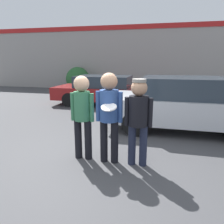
% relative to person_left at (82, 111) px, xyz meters
% --- Properties ---
extents(ground_plane, '(56.00, 56.00, 0.00)m').
position_rel_person_left_xyz_m(ground_plane, '(0.30, -0.08, -1.03)').
color(ground_plane, '#3F3F42').
extents(storefront_building, '(24.00, 0.22, 4.26)m').
position_rel_person_left_xyz_m(storefront_building, '(0.30, 10.84, 1.13)').
color(storefront_building, gray).
rests_on(storefront_building, ground).
extents(person_left, '(0.49, 0.32, 1.73)m').
position_rel_person_left_xyz_m(person_left, '(0.00, 0.00, 0.00)').
color(person_left, black).
rests_on(person_left, ground).
extents(person_middle_with_frisbee, '(0.53, 0.59, 1.80)m').
position_rel_person_left_xyz_m(person_middle_with_frisbee, '(0.57, -0.04, 0.06)').
color(person_middle_with_frisbee, black).
rests_on(person_middle_with_frisbee, ground).
extents(person_right, '(0.53, 0.36, 1.70)m').
position_rel_person_left_xyz_m(person_right, '(1.14, -0.03, -0.01)').
color(person_right, '#1E2338').
rests_on(person_right, ground).
extents(parked_car_near, '(4.32, 1.96, 1.56)m').
position_rel_person_left_xyz_m(parked_car_near, '(2.16, 2.53, -0.24)').
color(parked_car_near, '#B7BABF').
rests_on(parked_car_near, ground).
extents(parked_car_far, '(4.68, 1.95, 1.33)m').
position_rel_person_left_xyz_m(parked_car_far, '(-1.10, 5.66, -0.35)').
color(parked_car_far, maroon).
rests_on(parked_car_far, ground).
extents(shrub, '(1.58, 1.58, 1.58)m').
position_rel_person_left_xyz_m(shrub, '(-4.20, 9.86, -0.24)').
color(shrub, '#285B2D').
rests_on(shrub, ground).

